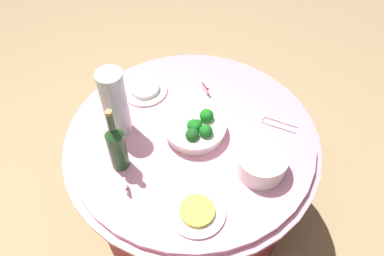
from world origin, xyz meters
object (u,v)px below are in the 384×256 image
label_placard_rear (110,103)px  food_plate_fried_egg (197,212)px  label_placard_front (126,186)px  label_placard_mid (205,88)px  decorative_fruit_vase (116,107)px  food_plate_rice (145,89)px  serving_tongs (278,124)px  broccoli_bowl (196,128)px  wine_bottle (117,146)px  plate_stack (262,163)px

label_placard_rear → food_plate_fried_egg: bearing=169.3°
food_plate_fried_egg → label_placard_front: size_ratio=4.00×
label_placard_mid → label_placard_rear: size_ratio=1.00×
decorative_fruit_vase → food_plate_fried_egg: (-0.54, 0.07, -0.14)m
food_plate_rice → label_placard_mid: label_placard_mid is taller
food_plate_rice → serving_tongs: bearing=-155.8°
broccoli_bowl → wine_bottle: size_ratio=0.83×
plate_stack → label_placard_front: bearing=53.3°
label_placard_front → broccoli_bowl: bearing=-91.5°
plate_stack → food_plate_fried_egg: plate_stack is taller
food_plate_rice → plate_stack: bearing=-178.5°
wine_bottle → serving_tongs: wine_bottle is taller
plate_stack → wine_bottle: wine_bottle is taller
plate_stack → wine_bottle: size_ratio=0.62×
food_plate_fried_egg → label_placard_mid: size_ratio=4.00×
plate_stack → wine_bottle: bearing=40.6°
label_placard_rear → decorative_fruit_vase: bearing=157.7°
plate_stack → label_placard_front: 0.56m
label_placard_mid → label_placard_rear: 0.46m
plate_stack → serving_tongs: plate_stack is taller
broccoli_bowl → serving_tongs: (-0.24, -0.30, -0.04)m
decorative_fruit_vase → label_placard_rear: 0.19m
broccoli_bowl → label_placard_rear: size_ratio=5.09×
broccoli_bowl → food_plate_fried_egg: (-0.27, 0.28, -0.03)m
serving_tongs → food_plate_fried_egg: 0.58m
plate_stack → label_placard_front: size_ratio=3.82×
plate_stack → label_placard_mid: bearing=-20.9°
broccoli_bowl → label_placard_front: size_ratio=5.09×
broccoli_bowl → plate_stack: size_ratio=1.33×
label_placard_front → label_placard_mid: (0.14, -0.63, 0.00)m
plate_stack → broccoli_bowl: bearing=7.9°
broccoli_bowl → wine_bottle: (0.12, 0.34, 0.09)m
broccoli_bowl → plate_stack: (-0.32, -0.05, 0.01)m
broccoli_bowl → serving_tongs: broccoli_bowl is taller
broccoli_bowl → serving_tongs: 0.38m
food_plate_rice → label_placard_rear: label_placard_rear is taller
plate_stack → food_plate_rice: bearing=1.5°
food_plate_rice → decorative_fruit_vase: bearing=112.0°
broccoli_bowl → label_placard_mid: (0.15, -0.22, -0.01)m
decorative_fruit_vase → wine_bottle: bearing=140.5°
serving_tongs → food_plate_rice: food_plate_rice is taller
serving_tongs → label_placard_mid: (0.38, 0.07, 0.03)m
decorative_fruit_vase → label_placard_front: 0.34m
label_placard_rear → food_plate_rice: bearing=-102.4°
wine_bottle → label_placard_mid: wine_bottle is taller
wine_bottle → food_plate_rice: (0.25, -0.36, -0.11)m
wine_bottle → label_placard_mid: (0.03, -0.56, -0.10)m
label_placard_front → label_placard_mid: same height
label_placard_front → label_placard_mid: 0.64m
wine_bottle → serving_tongs: 0.74m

